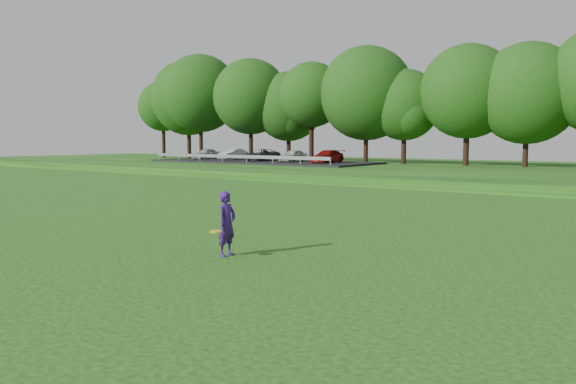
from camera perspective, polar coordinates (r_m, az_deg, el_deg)
The scene contains 6 objects.
ground at distance 17.65m, azimuth -10.03°, elevation -4.51°, with size 140.00×140.00×0.00m, color #0D4710.
berm at distance 47.72m, azimuth 21.11°, elevation 1.78°, with size 130.00×30.00×0.60m, color #0D4710.
walking_path at distance 34.47m, azimuth 14.86°, elevation 0.24°, with size 130.00×1.60×0.04m, color gray.
treeline at distance 51.76m, azimuth 22.61°, elevation 10.63°, with size 104.00×7.00×15.00m, color #144810, non-canonical shape.
parking_lot at distance 57.70m, azimuth -2.60°, elevation 3.43°, with size 24.00×9.00×1.38m.
woman at distance 14.55m, azimuth -6.24°, elevation -3.22°, with size 0.49×1.00×1.68m.
Camera 1 is at (12.65, -11.93, 3.01)m, focal length 35.00 mm.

